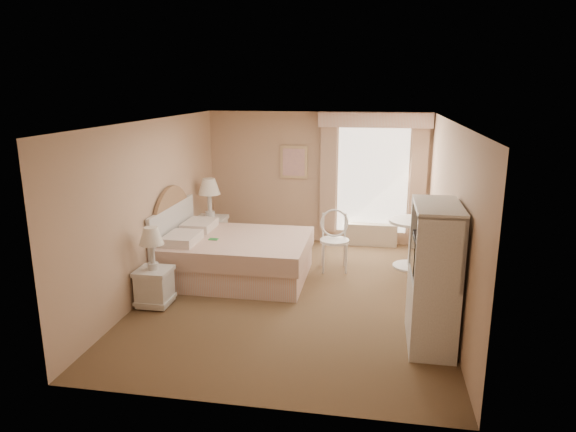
% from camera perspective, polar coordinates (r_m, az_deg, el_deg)
% --- Properties ---
extents(room, '(4.21, 5.51, 2.51)m').
position_cam_1_polar(room, '(7.20, 0.73, 0.50)').
color(room, brown).
rests_on(room, ground).
extents(window, '(2.05, 0.22, 2.51)m').
position_cam_1_polar(window, '(9.70, 9.40, 4.44)').
color(window, white).
rests_on(window, room).
extents(framed_art, '(0.52, 0.04, 0.62)m').
position_cam_1_polar(framed_art, '(9.85, 0.65, 6.01)').
color(framed_art, '#D1B181').
rests_on(framed_art, room).
extents(bed, '(2.23, 1.75, 1.55)m').
position_cam_1_polar(bed, '(8.17, -6.46, -4.31)').
color(bed, '#E4AB94').
rests_on(bed, room).
extents(nightstand_near, '(0.46, 0.46, 1.11)m').
position_cam_1_polar(nightstand_near, '(7.32, -14.67, -6.57)').
color(nightstand_near, white).
rests_on(nightstand_near, room).
extents(nightstand_far, '(0.55, 0.55, 1.33)m').
position_cam_1_polar(nightstand_far, '(9.48, -8.61, -0.93)').
color(nightstand_far, white).
rests_on(nightstand_far, room).
extents(round_table, '(0.78, 0.78, 0.82)m').
position_cam_1_polar(round_table, '(8.76, 13.59, -2.16)').
color(round_table, silver).
rests_on(round_table, room).
extents(cafe_chair, '(0.54, 0.54, 0.99)m').
position_cam_1_polar(cafe_chair, '(8.49, 5.18, -2.14)').
color(cafe_chair, silver).
rests_on(cafe_chair, room).
extents(armoire, '(0.51, 1.01, 1.69)m').
position_cam_1_polar(armoire, '(6.22, 15.82, -7.64)').
color(armoire, white).
rests_on(armoire, room).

